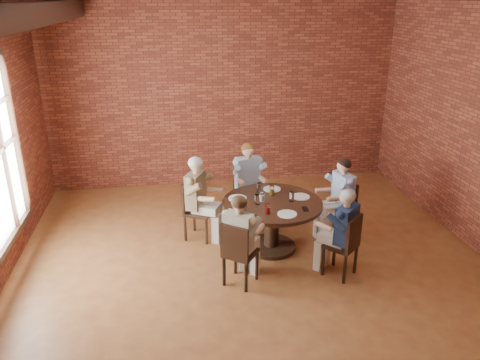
{
  "coord_description": "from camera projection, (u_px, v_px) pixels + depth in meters",
  "views": [
    {
      "loc": [
        -1.07,
        -5.18,
        3.44
      ],
      "look_at": [
        -0.08,
        1.0,
        0.99
      ],
      "focal_mm": 35.0,
      "sensor_mm": 36.0,
      "label": 1
    }
  ],
  "objects": [
    {
      "name": "glass_b",
      "position": [
        272.0,
        191.0,
        6.79
      ],
      "size": [
        0.07,
        0.07,
        0.14
      ],
      "primitive_type": "cylinder",
      "color": "white",
      "rests_on": "dining_table"
    },
    {
      "name": "diner_b",
      "position": [
        249.0,
        182.0,
        7.56
      ],
      "size": [
        0.59,
        0.69,
        1.29
      ],
      "primitive_type": null,
      "rotation": [
        0.0,
        0.0,
        0.15
      ],
      "color": "#92A6BA",
      "rests_on": "floor"
    },
    {
      "name": "glass_a",
      "position": [
        292.0,
        196.0,
        6.59
      ],
      "size": [
        0.07,
        0.07,
        0.14
      ],
      "primitive_type": "cylinder",
      "color": "white",
      "rests_on": "dining_table"
    },
    {
      "name": "smartphone",
      "position": [
        305.0,
        209.0,
        6.36
      ],
      "size": [
        0.09,
        0.16,
        0.01
      ],
      "primitive_type": "cube",
      "rotation": [
        0.0,
        0.0,
        -0.08
      ],
      "color": "black",
      "rests_on": "dining_table"
    },
    {
      "name": "plate_a",
      "position": [
        301.0,
        197.0,
        6.74
      ],
      "size": [
        0.26,
        0.26,
        0.01
      ],
      "primitive_type": "cylinder",
      "color": "white",
      "rests_on": "dining_table"
    },
    {
      "name": "dining_table",
      "position": [
        272.0,
        216.0,
        6.68
      ],
      "size": [
        1.42,
        1.42,
        0.75
      ],
      "color": "black",
      "rests_on": "floor"
    },
    {
      "name": "chair_d",
      "position": [
        238.0,
        252.0,
        5.82
      ],
      "size": [
        0.52,
        0.52,
        0.88
      ],
      "rotation": [
        0.0,
        0.0,
        2.51
      ],
      "color": "black",
      "rests_on": "floor"
    },
    {
      "name": "diner_d",
      "position": [
        241.0,
        240.0,
        5.83
      ],
      "size": [
        0.71,
        0.73,
        1.22
      ],
      "primitive_type": null,
      "rotation": [
        0.0,
        0.0,
        2.51
      ],
      "color": "#C2AB99",
      "rests_on": "floor"
    },
    {
      "name": "plate_d",
      "position": [
        287.0,
        214.0,
        6.2
      ],
      "size": [
        0.26,
        0.26,
        0.01
      ],
      "primitive_type": "cylinder",
      "color": "white",
      "rests_on": "dining_table"
    },
    {
      "name": "glass_d",
      "position": [
        262.0,
        197.0,
        6.59
      ],
      "size": [
        0.07,
        0.07,
        0.14
      ],
      "primitive_type": "cylinder",
      "color": "white",
      "rests_on": "dining_table"
    },
    {
      "name": "diner_a",
      "position": [
        339.0,
        199.0,
        6.99
      ],
      "size": [
        0.67,
        0.58,
        1.25
      ],
      "primitive_type": null,
      "rotation": [
        0.0,
        0.0,
        -1.38
      ],
      "color": "#3C5C9E",
      "rests_on": "floor"
    },
    {
      "name": "glass_c",
      "position": [
        259.0,
        187.0,
        6.9
      ],
      "size": [
        0.07,
        0.07,
        0.14
      ],
      "primitive_type": "cylinder",
      "color": "white",
      "rests_on": "dining_table"
    },
    {
      "name": "ceiling_beam",
      "position": [
        20.0,
        16.0,
        4.62
      ],
      "size": [
        0.22,
        6.9,
        0.26
      ],
      "primitive_type": "cube",
      "color": "black",
      "rests_on": "ceiling"
    },
    {
      "name": "diner_e",
      "position": [
        342.0,
        233.0,
        6.02
      ],
      "size": [
        0.72,
        0.73,
        1.22
      ],
      "primitive_type": null,
      "rotation": [
        0.0,
        0.0,
        3.88
      ],
      "color": "#182845",
      "rests_on": "floor"
    },
    {
      "name": "chair_a",
      "position": [
        343.0,
        207.0,
        7.06
      ],
      "size": [
        0.45,
        0.45,
        0.89
      ],
      "rotation": [
        0.0,
        0.0,
        -1.38
      ],
      "color": "black",
      "rests_on": "floor"
    },
    {
      "name": "chair_e",
      "position": [
        346.0,
        244.0,
        6.02
      ],
      "size": [
        0.52,
        0.52,
        0.87
      ],
      "rotation": [
        0.0,
        0.0,
        3.88
      ],
      "color": "black",
      "rests_on": "floor"
    },
    {
      "name": "ceiling",
      "position": [
        262.0,
        1.0,
        4.94
      ],
      "size": [
        7.0,
        7.0,
        0.0
      ],
      "primitive_type": "plane",
      "rotation": [
        3.14,
        0.0,
        0.0
      ],
      "color": "white",
      "rests_on": "wall_back"
    },
    {
      "name": "wall_back",
      "position": [
        223.0,
        97.0,
        8.77
      ],
      "size": [
        7.0,
        0.0,
        7.0
      ],
      "primitive_type": "plane",
      "rotation": [
        1.57,
        0.0,
        0.0
      ],
      "color": "brown",
      "rests_on": "ground"
    },
    {
      "name": "plate_b",
      "position": [
        272.0,
        189.0,
        7.01
      ],
      "size": [
        0.26,
        0.26,
        0.01
      ],
      "primitive_type": "cylinder",
      "color": "white",
      "rests_on": "dining_table"
    },
    {
      "name": "chair_b",
      "position": [
        247.0,
        189.0,
        7.69
      ],
      "size": [
        0.46,
        0.46,
        0.91
      ],
      "rotation": [
        0.0,
        0.0,
        0.15
      ],
      "color": "black",
      "rests_on": "floor"
    },
    {
      "name": "plate_c",
      "position": [
        238.0,
        198.0,
        6.69
      ],
      "size": [
        0.26,
        0.26,
        0.01
      ],
      "primitive_type": "cylinder",
      "color": "white",
      "rests_on": "dining_table"
    },
    {
      "name": "glass_f",
      "position": [
        268.0,
        209.0,
        6.21
      ],
      "size": [
        0.07,
        0.07,
        0.14
      ],
      "primitive_type": "cylinder",
      "color": "white",
      "rests_on": "dining_table"
    },
    {
      "name": "diner_c",
      "position": [
        199.0,
        199.0,
        6.96
      ],
      "size": [
        0.78,
        0.73,
        1.29
      ],
      "primitive_type": null,
      "rotation": [
        0.0,
        0.0,
        1.1
      ],
      "color": "brown",
      "rests_on": "floor"
    },
    {
      "name": "glass_e",
      "position": [
        257.0,
        200.0,
        6.49
      ],
      "size": [
        0.07,
        0.07,
        0.14
      ],
      "primitive_type": "cylinder",
      "color": "white",
      "rests_on": "dining_table"
    },
    {
      "name": "floor",
      "position": [
        258.0,
        276.0,
        6.18
      ],
      "size": [
        7.0,
        7.0,
        0.0
      ],
      "primitive_type": "plane",
      "color": "#9F6531",
      "rests_on": "ground"
    },
    {
      "name": "chair_c",
      "position": [
        195.0,
        207.0,
        7.03
      ],
      "size": [
        0.54,
        0.54,
        0.91
      ],
      "rotation": [
        0.0,
        0.0,
        1.1
      ],
      "color": "black",
      "rests_on": "floor"
    }
  ]
}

